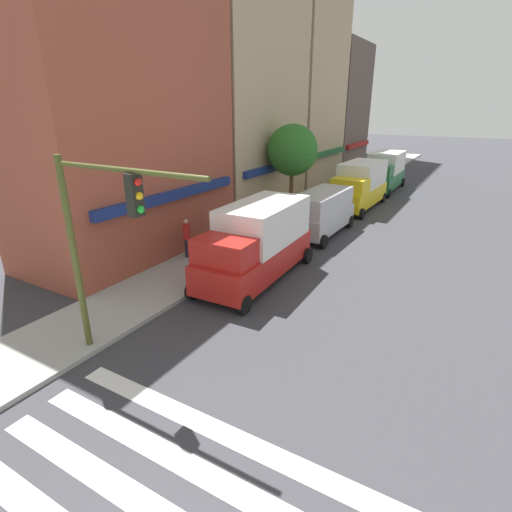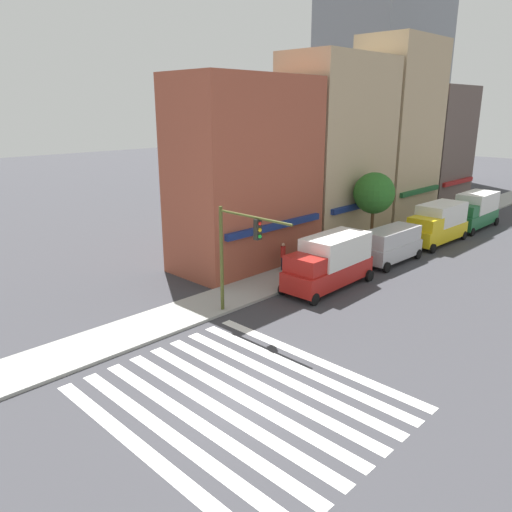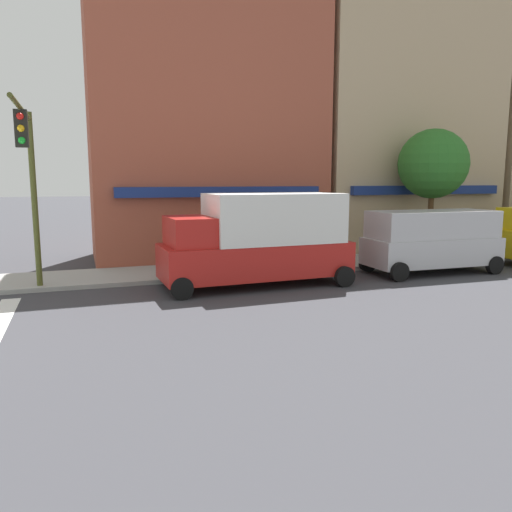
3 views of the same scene
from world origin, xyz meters
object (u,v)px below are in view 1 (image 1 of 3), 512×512
van_silver (321,211)px  pedestrian_red_jacket (187,237)px  traffic_signal (98,229)px  street_tree (292,150)px  box_truck_yellow (359,185)px  box_truck_green (384,171)px  pedestrian_grey_coat (220,228)px  pedestrian_white_shirt (256,223)px  box_truck_red (257,241)px

van_silver → pedestrian_red_jacket: 7.65m
traffic_signal → street_tree: street_tree is taller
box_truck_yellow → box_truck_green: 7.02m
street_tree → box_truck_green: bearing=-13.3°
traffic_signal → box_truck_yellow: 20.72m
pedestrian_grey_coat → street_tree: bearing=-178.2°
box_truck_green → street_tree: size_ratio=1.13×
traffic_signal → van_silver: 13.91m
van_silver → pedestrian_white_shirt: bearing=146.1°
box_truck_green → pedestrian_grey_coat: bearing=169.0°
box_truck_green → pedestrian_grey_coat: box_truck_green is taller
pedestrian_white_shirt → street_tree: size_ratio=0.32×
box_truck_green → street_tree: 12.42m
pedestrian_red_jacket → street_tree: (8.78, -0.97, 3.06)m
traffic_signal → box_truck_red: 7.16m
street_tree → pedestrian_red_jacket: bearing=173.7°
box_truck_yellow → pedestrian_grey_coat: 12.07m
pedestrian_grey_coat → van_silver: bearing=150.7°
van_silver → street_tree: (2.12, 2.80, 2.85)m
box_truck_red → van_silver: box_truck_red is taller
box_truck_red → box_truck_green: same height
van_silver → pedestrian_grey_coat: bearing=145.4°
van_silver → pedestrian_grey_coat: van_silver is taller
box_truck_red → pedestrian_red_jacket: 3.81m
box_truck_green → pedestrian_grey_coat: 18.91m
box_truck_red → street_tree: street_tree is taller
box_truck_red → van_silver: size_ratio=1.24×
box_truck_yellow → pedestrian_white_shirt: box_truck_yellow is taller
box_truck_red → box_truck_green: bearing=-1.7°
van_silver → pedestrian_grey_coat: (-4.65, 3.37, -0.21)m
box_truck_green → pedestrian_white_shirt: bearing=171.8°
box_truck_yellow → street_tree: size_ratio=1.14×
box_truck_red → pedestrian_white_shirt: (3.71, 2.24, -0.51)m
box_truck_green → pedestrian_red_jacket: size_ratio=3.52×
traffic_signal → box_truck_yellow: (20.60, -0.57, -2.22)m
van_silver → box_truck_green: 13.95m
box_truck_red → pedestrian_red_jacket: size_ratio=3.54×
van_silver → pedestrian_white_shirt: (-3.17, 2.24, -0.21)m
van_silver → pedestrian_grey_coat: 5.75m
pedestrian_grey_coat → pedestrian_red_jacket: bearing=-4.9°
box_truck_red → street_tree: size_ratio=1.14×
box_truck_red → pedestrian_red_jacket: box_truck_red is taller
street_tree → pedestrian_white_shirt: bearing=-173.9°
box_truck_red → box_truck_green: size_ratio=1.01×
pedestrian_red_jacket → street_tree: street_tree is taller
traffic_signal → pedestrian_red_jacket: 8.18m
box_truck_green → pedestrian_white_shirt: size_ratio=3.52×
street_tree → box_truck_red: bearing=-162.7°
pedestrian_grey_coat → pedestrian_white_shirt: same height
box_truck_red → pedestrian_grey_coat: (2.23, 3.37, -0.51)m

